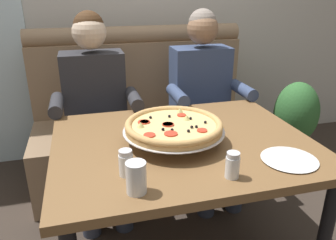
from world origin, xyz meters
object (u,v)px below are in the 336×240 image
at_px(pizza, 174,126).
at_px(shaker_pepper_flakes, 126,165).
at_px(dining_table, 183,156).
at_px(potted_plant, 295,119).
at_px(drinking_glass, 136,179).
at_px(shaker_oregano, 232,167).
at_px(diner_right, 205,95).
at_px(diner_left, 96,104).
at_px(plate_near_left, 289,158).
at_px(booth_bench, 146,127).

bearing_deg(pizza, shaker_pepper_flakes, -137.60).
bearing_deg(pizza, dining_table, 7.65).
height_order(shaker_pepper_flakes, potted_plant, shaker_pepper_flakes).
bearing_deg(shaker_pepper_flakes, drinking_glass, -81.56).
xyz_separation_m(shaker_oregano, potted_plant, (1.16, 1.18, -0.38)).
bearing_deg(shaker_pepper_flakes, diner_right, 53.76).
xyz_separation_m(diner_left, drinking_glass, (0.08, -1.05, 0.06)).
bearing_deg(potted_plant, diner_right, -170.92).
bearing_deg(plate_near_left, dining_table, 141.19).
height_order(booth_bench, pizza, booth_bench).
distance_m(diner_left, plate_near_left, 1.24).
distance_m(dining_table, diner_left, 0.78).
height_order(booth_bench, potted_plant, booth_bench).
relative_size(diner_right, drinking_glass, 10.71).
bearing_deg(pizza, booth_bench, 87.02).
distance_m(pizza, shaker_pepper_flakes, 0.35).
xyz_separation_m(pizza, shaker_oregano, (0.13, -0.36, -0.04)).
distance_m(diner_right, drinking_glass, 1.24).
height_order(shaker_oregano, plate_near_left, shaker_oregano).
height_order(pizza, potted_plant, pizza).
bearing_deg(shaker_pepper_flakes, dining_table, 38.20).
distance_m(booth_bench, dining_table, 0.98).
relative_size(booth_bench, drinking_glass, 13.85).
relative_size(diner_right, shaker_pepper_flakes, 11.89).
bearing_deg(dining_table, plate_near_left, -38.81).
xyz_separation_m(shaker_oregano, drinking_glass, (-0.37, -0.01, 0.01)).
relative_size(pizza, shaker_pepper_flakes, 4.43).
bearing_deg(booth_bench, drinking_glass, -102.37).
height_order(dining_table, pizza, pizza).
bearing_deg(diner_right, dining_table, -118.49).
distance_m(pizza, potted_plant, 1.59).
distance_m(booth_bench, shaker_oregano, 1.36).
bearing_deg(shaker_oregano, plate_near_left, 11.41).
xyz_separation_m(booth_bench, plate_near_left, (0.38, -1.25, 0.33)).
bearing_deg(shaker_pepper_flakes, shaker_oregano, -17.08).
bearing_deg(shaker_pepper_flakes, booth_bench, 75.53).
distance_m(dining_table, diner_right, 0.78).
distance_m(shaker_oregano, potted_plant, 1.70).
bearing_deg(shaker_oregano, diner_left, 113.47).
height_order(diner_right, shaker_pepper_flakes, diner_right).
bearing_deg(diner_left, potted_plant, 4.93).
relative_size(pizza, potted_plant, 0.68).
height_order(booth_bench, diner_right, diner_right).
distance_m(shaker_oregano, plate_near_left, 0.30).
distance_m(dining_table, shaker_oregano, 0.39).
distance_m(diner_left, pizza, 0.77).
height_order(booth_bench, shaker_oregano, booth_bench).
height_order(dining_table, drinking_glass, drinking_glass).
relative_size(booth_bench, pizza, 3.47).
bearing_deg(dining_table, shaker_oregano, -77.08).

